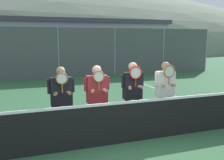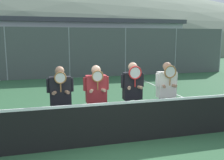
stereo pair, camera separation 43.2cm
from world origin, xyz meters
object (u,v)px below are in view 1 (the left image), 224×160
object	(u,v)px
car_left_of_center	(48,59)
player_center_left	(97,94)
player_center_right	(133,90)
car_center	(115,57)
player_rightmost	(165,88)
player_leftmost	(61,97)

from	to	relation	value
car_left_of_center	player_center_left	bearing A→B (deg)	-89.33
player_center_right	car_left_of_center	xyz separation A→B (m)	(-1.06, 12.35, -0.13)
player_center_right	car_center	xyz separation A→B (m)	(4.01, 12.39, -0.14)
car_left_of_center	player_rightmost	bearing A→B (deg)	-80.83
player_leftmost	player_center_right	distance (m)	1.77
player_leftmost	car_center	world-z (taller)	car_center
player_center_right	car_center	world-z (taller)	car_center
player_center_right	car_center	distance (m)	13.02
player_rightmost	car_left_of_center	distance (m)	12.50
car_center	player_center_right	bearing A→B (deg)	-107.93
player_center_right	player_rightmost	xyz separation A→B (m)	(0.94, 0.01, -0.01)
player_center_left	car_center	xyz separation A→B (m)	(4.92, 12.33, -0.10)
player_leftmost	player_center_right	size ratio (longest dim) A/B	0.97
car_left_of_center	car_center	distance (m)	5.06
car_center	player_leftmost	bearing A→B (deg)	-115.07
player_center_right	car_center	size ratio (longest dim) A/B	0.37
player_center_left	player_center_right	xyz separation A→B (m)	(0.91, -0.06, 0.03)
player_center_right	car_left_of_center	bearing A→B (deg)	94.88
player_center_left	car_center	distance (m)	13.27
player_leftmost	player_rightmost	size ratio (longest dim) A/B	0.98
player_leftmost	player_rightmost	xyz separation A→B (m)	(2.70, -0.04, 0.03)
player_center_right	player_rightmost	world-z (taller)	player_center_right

